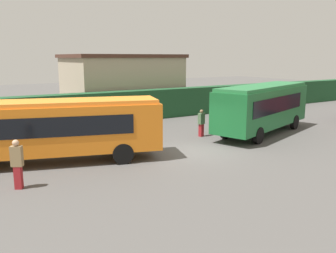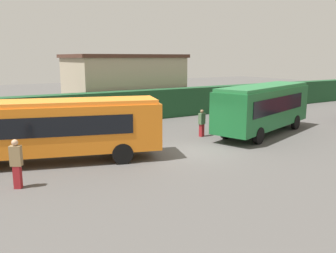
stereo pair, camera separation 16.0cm
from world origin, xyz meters
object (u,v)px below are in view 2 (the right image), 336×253
object	(u,v)px
person_center	(16,162)
bus_orange	(53,127)
person_right	(6,134)
person_far	(202,122)
bus_green	(264,106)

from	to	relation	value
person_center	bus_orange	bearing A→B (deg)	172.49
person_center	person_right	size ratio (longest dim) A/B	1.04
person_center	person_far	world-z (taller)	person_center
bus_green	person_center	world-z (taller)	bus_green
bus_orange	person_center	size ratio (longest dim) A/B	5.33
bus_orange	person_center	bearing A→B (deg)	-109.91
bus_orange	bus_green	distance (m)	13.40
bus_orange	person_right	size ratio (longest dim) A/B	5.57
person_right	person_far	distance (m)	11.37
bus_green	bus_orange	bearing A→B (deg)	159.53
bus_orange	person_right	bearing A→B (deg)	135.18
person_right	person_far	world-z (taller)	person_right
bus_green	person_center	size ratio (longest dim) A/B	4.87
person_right	person_center	bearing A→B (deg)	-85.78
bus_green	person_center	distance (m)	15.68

